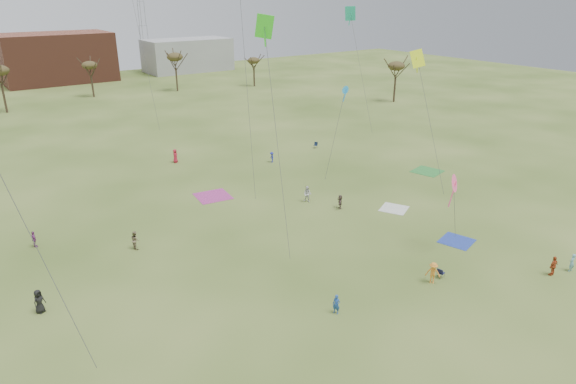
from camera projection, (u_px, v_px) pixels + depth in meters
ground at (384, 312)px, 36.33m from camera, size 260.00×260.00×0.00m
flyer_near_right at (336, 304)px, 35.98m from camera, size 0.57×0.65×1.51m
spectator_fore_a at (553, 266)px, 40.81m from camera, size 1.03×0.46×1.72m
spectator_fore_b at (135, 240)px, 45.08m from camera, size 0.67×0.85×1.71m
spectator_fore_c at (340, 202)px, 53.50m from camera, size 1.18×1.42×1.53m
flyer_mid_a at (39, 301)px, 36.04m from camera, size 1.07×0.96×1.84m
flyer_mid_b at (433, 273)px, 39.71m from camera, size 1.27×1.33×1.81m
flyer_mid_c at (572, 263)px, 41.44m from camera, size 0.60×0.41×1.59m
spectator_mid_d at (34, 239)px, 45.38m from camera, size 0.46×0.94×1.54m
spectator_mid_e at (307, 194)px, 55.10m from camera, size 1.08×1.12×1.83m
flyer_far_b at (175, 156)px, 67.88m from camera, size 0.98×1.09×1.87m
flyer_far_c at (272, 157)px, 68.06m from camera, size 0.76×1.04×1.44m
blanket_blue at (457, 241)px, 46.71m from camera, size 3.43×3.43×0.03m
blanket_cream at (394, 209)px, 53.67m from camera, size 3.62×3.62×0.03m
blanket_plum at (213, 196)px, 56.95m from camera, size 4.12×4.12×0.03m
blanket_olive at (427, 171)px, 64.82m from camera, size 4.11×4.11×0.03m
camp_chair_center at (441, 275)px, 40.70m from camera, size 0.64×0.60×0.87m
camp_chair_right at (316, 146)px, 74.45m from camera, size 0.74×0.73×0.87m
kites_aloft at (218, 3)px, 51.53m from camera, size 62.21×54.64×27.73m
tree_line at (63, 77)px, 91.93m from camera, size 117.44×49.32×8.91m
building_brick at (57, 58)px, 127.45m from camera, size 26.00×16.00×12.00m
building_grey at (188, 55)px, 145.39m from camera, size 24.00×12.00×9.00m
radio_tower at (140, 1)px, 139.82m from camera, size 1.51×1.72×41.00m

